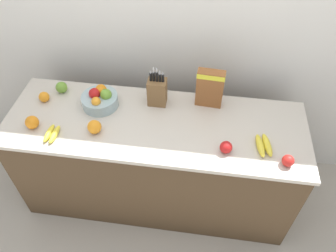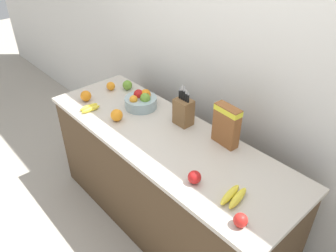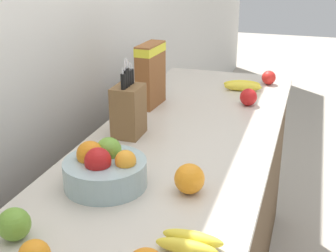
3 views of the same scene
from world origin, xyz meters
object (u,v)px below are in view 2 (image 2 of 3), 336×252
Objects in this scene: knife_block at (183,111)px; apple_rightmost at (194,177)px; banana_bunch_left at (234,196)px; apple_front at (241,220)px; fruit_bowl at (141,101)px; orange_back_center at (86,96)px; cereal_box at (227,124)px; apple_near_bananas at (127,85)px; banana_bunch_right at (90,108)px; orange_front_left at (117,115)px; orange_mid_left at (111,86)px.

apple_rightmost is at bearing -38.18° from knife_block.
apple_front is at bearing -41.08° from banana_bunch_left.
fruit_bowl reaches higher than banana_bunch_left.
banana_bunch_left is at bearing 1.22° from orange_back_center.
cereal_box reaches higher than fruit_bowl.
apple_near_bananas is at bearing 162.90° from fruit_bowl.
apple_near_bananas is (-0.09, 0.42, 0.02)m from banana_bunch_right.
apple_rightmost is 0.36m from apple_front.
banana_bunch_right is 1.83× the size of orange_back_center.
fruit_bowl reaches higher than apple_near_bananas.
apple_near_bananas reaches higher than apple_rightmost.
apple_rightmost is at bearing 1.29° from banana_bunch_right.
orange_front_left reaches higher than orange_back_center.
cereal_box is 0.76m from fruit_bowl.
apple_front is (1.23, -0.35, -0.02)m from fruit_bowl.
orange_front_left is at bearing -136.73° from knife_block.
apple_rightmost is (-0.23, -0.06, 0.02)m from banana_bunch_left.
banana_bunch_right is 2.17× the size of orange_mid_left.
banana_bunch_left is at bearing 15.33° from apple_rightmost.
apple_near_bananas is 0.50m from orange_front_left.
cereal_box is 0.81m from orange_front_left.
cereal_box is at bearing 136.35° from apple_front.
fruit_bowl reaches higher than banana_bunch_right.
orange_back_center is (-1.48, -0.03, 0.02)m from banana_bunch_left.
banana_bunch_left is at bearing 138.92° from apple_front.
apple_rightmost is 1.07× the size of apple_front.
cereal_box reaches higher than orange_back_center.
cereal_box is 0.52m from banana_bunch_left.
knife_block reaches higher than banana_bunch_left.
banana_bunch_right is at bearing -146.70° from knife_block.
orange_mid_left is 0.26m from orange_back_center.
orange_front_left is at bearing 176.76° from apple_rightmost.
fruit_bowl is (-0.39, -0.08, -0.05)m from knife_block.
banana_bunch_right is (-0.62, -0.40, -0.08)m from knife_block.
banana_bunch_left is 1.52m from orange_mid_left.
apple_near_bananas is (-0.32, 0.10, -0.01)m from fruit_bowl.
cereal_box reaches higher than apple_front.
orange_back_center is (-1.25, 0.03, 0.00)m from apple_rightmost.
orange_front_left reaches higher than banana_bunch_right.
knife_block reaches higher than fruit_bowl.
fruit_bowl is 1.57× the size of banana_bunch_right.
orange_mid_left is at bearing 95.92° from orange_back_center.
cereal_box reaches higher than apple_rightmost.
apple_front is at bearing -15.89° from fruit_bowl.
banana_bunch_right is 0.36m from orange_mid_left.
orange_mid_left reaches higher than banana_bunch_left.
cereal_box is at bearing 107.17° from apple_rightmost.
apple_rightmost is at bearing -3.24° from orange_front_left.
knife_block is 4.10× the size of orange_mid_left.
knife_block reaches higher than banana_bunch_right.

